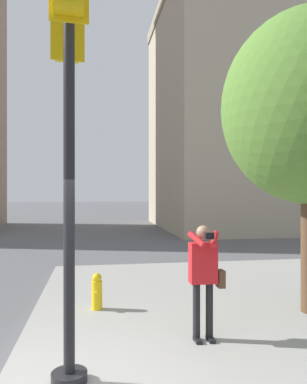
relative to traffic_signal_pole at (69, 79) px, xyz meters
The scene contains 5 objects.
sidewalk_corner 5.62m from the traffic_signal_pole, 42.84° to the left, with size 8.00×8.00×0.14m.
traffic_signal_pole is the anchor object (origin of this frame).
person_photographer 3.31m from the traffic_signal_pole, 26.50° to the left, with size 0.58×0.54×1.71m.
fire_hydrant 4.19m from the traffic_signal_pole, 82.74° to the left, with size 0.20×0.26×0.68m.
building_right 21.74m from the traffic_signal_pole, 62.20° to the left, with size 11.09×12.08×14.78m.
Camera 1 is at (0.64, -3.88, 2.36)m, focal length 35.00 mm.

